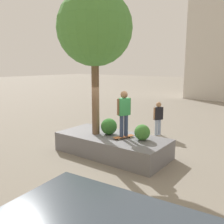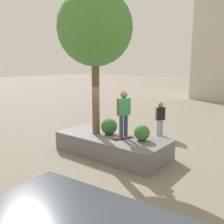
# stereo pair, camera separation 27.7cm
# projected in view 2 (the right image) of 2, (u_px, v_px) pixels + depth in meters

# --- Properties ---
(ground_plane) EXTENTS (120.00, 120.00, 0.00)m
(ground_plane) POSITION_uv_depth(u_px,v_px,m) (114.00, 150.00, 9.76)
(ground_plane) COLOR gray
(planter_ledge) EXTENTS (4.19, 1.89, 0.72)m
(planter_ledge) POSITION_uv_depth(u_px,v_px,m) (112.00, 145.00, 9.27)
(planter_ledge) COLOR slate
(planter_ledge) RESTS_ON ground
(plaza_tree) EXTENTS (2.70, 2.70, 5.23)m
(plaza_tree) POSITION_uv_depth(u_px,v_px,m) (95.00, 29.00, 8.77)
(plaza_tree) COLOR brown
(plaza_tree) RESTS_ON planter_ledge
(boxwood_shrub) EXTENTS (0.61, 0.61, 0.61)m
(boxwood_shrub) POSITION_uv_depth(u_px,v_px,m) (109.00, 126.00, 9.34)
(boxwood_shrub) COLOR #2D6628
(boxwood_shrub) RESTS_ON planter_ledge
(hedge_clump) EXTENTS (0.55, 0.55, 0.55)m
(hedge_clump) POSITION_uv_depth(u_px,v_px,m) (142.00, 133.00, 8.60)
(hedge_clump) COLOR #3D7A33
(hedge_clump) RESTS_ON planter_ledge
(skateboard) EXTENTS (0.51, 0.82, 0.07)m
(skateboard) POSITION_uv_depth(u_px,v_px,m) (123.00, 137.00, 8.87)
(skateboard) COLOR brown
(skateboard) RESTS_ON planter_ledge
(skateboarder) EXTENTS (0.35, 0.51, 1.63)m
(skateboarder) POSITION_uv_depth(u_px,v_px,m) (124.00, 111.00, 8.69)
(skateboarder) COLOR navy
(skateboarder) RESTS_ON skateboard
(pedestrian_crossing) EXTENTS (0.36, 0.49, 1.60)m
(pedestrian_crossing) POSITION_uv_depth(u_px,v_px,m) (160.00, 116.00, 11.64)
(pedestrian_crossing) COLOR #8C9EB7
(pedestrian_crossing) RESTS_ON ground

